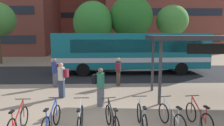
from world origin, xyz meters
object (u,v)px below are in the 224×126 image
at_px(parked_bicycle_blue_1, 52,120).
at_px(street_tree_3, 131,17).
at_px(parked_bicycle_black_3, 112,120).
at_px(parked_bicycle_red_0, 18,122).
at_px(transit_shelter, 220,39).
at_px(parked_bicycle_white_5, 171,118).
at_px(commuter_maroon_pack_4, 62,78).
at_px(city_bus, 130,51).
at_px(parked_bicycle_white_2, 80,120).
at_px(street_tree_2, 93,23).
at_px(commuter_red_pack_3, 55,71).
at_px(commuter_black_pack_1, 100,84).
at_px(parked_bicycle_red_6, 199,117).
at_px(street_tree_1, 172,21).
at_px(commuter_maroon_pack_0, 118,70).

height_order(parked_bicycle_blue_1, street_tree_3, street_tree_3).
bearing_deg(parked_bicycle_black_3, parked_bicycle_blue_1, 74.83).
relative_size(parked_bicycle_red_0, transit_shelter, 0.25).
distance_m(parked_bicycle_white_5, commuter_maroon_pack_4, 5.68).
distance_m(transit_shelter, street_tree_3, 15.19).
height_order(city_bus, commuter_maroon_pack_4, city_bus).
relative_size(parked_bicycle_white_2, transit_shelter, 0.25).
height_order(city_bus, street_tree_2, street_tree_2).
bearing_deg(commuter_red_pack_3, parked_bicycle_blue_1, 79.01).
bearing_deg(commuter_black_pack_1, city_bus, 95.45).
relative_size(city_bus, street_tree_2, 1.77).
xyz_separation_m(parked_bicycle_white_5, commuter_maroon_pack_4, (-4.35, 3.59, 0.63)).
bearing_deg(commuter_maroon_pack_4, parked_bicycle_white_5, 153.62).
bearing_deg(commuter_black_pack_1, street_tree_2, 115.73).
xyz_separation_m(city_bus, street_tree_2, (-3.37, 7.63, 2.60)).
height_order(parked_bicycle_red_6, commuter_red_pack_3, commuter_red_pack_3).
height_order(transit_shelter, commuter_maroon_pack_4, transit_shelter).
bearing_deg(parked_bicycle_blue_1, commuter_red_pack_3, 18.13).
relative_size(parked_bicycle_white_2, parked_bicycle_red_6, 1.00).
distance_m(street_tree_1, street_tree_3, 4.92).
relative_size(parked_bicycle_red_0, street_tree_1, 0.27).
height_order(parked_bicycle_red_6, street_tree_1, street_tree_1).
distance_m(parked_bicycle_black_3, street_tree_1, 20.36).
bearing_deg(commuter_maroon_pack_4, commuter_black_pack_1, 158.48).
distance_m(parked_bicycle_red_0, street_tree_2, 18.26).
relative_size(parked_bicycle_blue_1, parked_bicycle_white_5, 1.02).
height_order(parked_bicycle_blue_1, street_tree_1, street_tree_1).
relative_size(transit_shelter, commuter_red_pack_3, 4.12).
distance_m(city_bus, commuter_black_pack_1, 8.06).
xyz_separation_m(transit_shelter, street_tree_1, (2.40, 14.95, 1.77)).
relative_size(parked_bicycle_white_5, transit_shelter, 0.24).
xyz_separation_m(parked_bicycle_blue_1, parked_bicycle_white_2, (0.94, -0.05, 0.00)).
relative_size(commuter_red_pack_3, street_tree_1, 0.26).
xyz_separation_m(commuter_maroon_pack_0, street_tree_1, (7.14, 12.40, 3.67)).
relative_size(city_bus, commuter_red_pack_3, 7.07).
distance_m(parked_bicycle_white_2, street_tree_1, 20.77).
bearing_deg(commuter_black_pack_1, parked_bicycle_blue_1, -102.01).
distance_m(parked_bicycle_black_3, commuter_black_pack_1, 2.48).
relative_size(commuter_maroon_pack_4, street_tree_2, 0.26).
relative_size(parked_bicycle_white_5, commuter_red_pack_3, 0.99).
bearing_deg(city_bus, commuter_red_pack_3, 39.02).
bearing_deg(street_tree_2, parked_bicycle_red_6, -75.48).
bearing_deg(parked_bicycle_white_5, commuter_red_pack_3, 28.48).
bearing_deg(city_bus, street_tree_1, -127.04).
bearing_deg(parked_bicycle_black_3, parked_bicycle_red_6, -100.79).
height_order(commuter_maroon_pack_0, commuter_maroon_pack_4, commuter_maroon_pack_4).
bearing_deg(parked_bicycle_white_5, street_tree_2, -1.96).
bearing_deg(city_bus, parked_bicycle_black_3, 78.86).
distance_m(parked_bicycle_red_0, commuter_maroon_pack_4, 3.84).
xyz_separation_m(city_bus, commuter_black_pack_1, (-2.21, -7.72, -0.79)).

